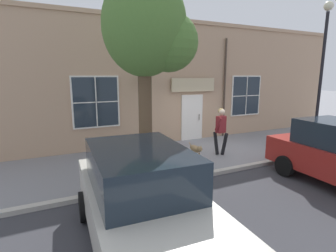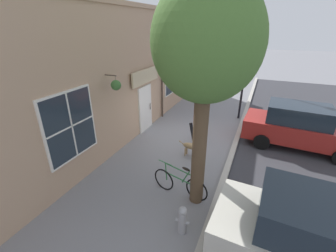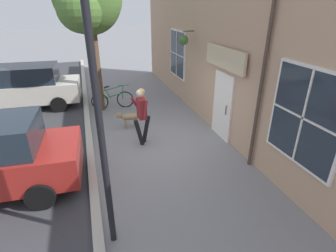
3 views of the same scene
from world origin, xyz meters
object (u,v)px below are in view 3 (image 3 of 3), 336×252
street_tree_by_curb (86,0)px  fire_hydrant (97,91)px  dog_on_leash (129,117)px  parked_car_nearest_curb (26,87)px  leaning_bicycle (113,99)px  pedestrian_walking (142,111)px  street_lamp (90,41)px

street_tree_by_curb → fire_hydrant: bearing=-92.2°
dog_on_leash → street_tree_by_curb: 4.30m
street_tree_by_curb → parked_car_nearest_curb: bearing=-24.5°
leaning_bicycle → fire_hydrant: (0.53, -1.24, 0.02)m
pedestrian_walking → street_lamp: street_lamp is taller
dog_on_leash → parked_car_nearest_curb: bearing=-42.3°
leaning_bicycle → parked_car_nearest_curb: bearing=-19.4°
street_lamp → fire_hydrant: (-0.28, -8.07, -3.15)m
pedestrian_walking → fire_hydrant: size_ratio=2.31×
parked_car_nearest_curb → leaning_bicycle: bearing=160.6°
street_tree_by_curb → leaning_bicycle: street_tree_by_curb is taller
street_lamp → fire_hydrant: 8.67m
leaning_bicycle → fire_hydrant: leaning_bicycle is taller
street_tree_by_curb → dog_on_leash: bearing=113.3°
street_tree_by_curb → street_lamp: size_ratio=1.01×
pedestrian_walking → dog_on_leash: bearing=-79.7°
street_tree_by_curb → fire_hydrant: 3.93m
dog_on_leash → fire_hydrant: bearing=-76.1°
pedestrian_walking → parked_car_nearest_curb: (3.87, -4.54, -0.20)m
dog_on_leash → leaning_bicycle: 2.15m
street_tree_by_curb → street_lamp: street_tree_by_curb is taller
leaning_bicycle → parked_car_nearest_curb: 3.58m
fire_hydrant → street_tree_by_curb: bearing=87.8°
dog_on_leash → street_tree_by_curb: size_ratio=0.19×
dog_on_leash → street_tree_by_curb: (0.88, -2.05, 3.67)m
dog_on_leash → street_lamp: size_ratio=0.19×
dog_on_leash → leaning_bicycle: leaning_bicycle is taller
street_tree_by_curb → leaning_bicycle: bearing=-172.1°
pedestrian_walking → dog_on_leash: 1.41m
pedestrian_walking → dog_on_leash: size_ratio=1.73×
dog_on_leash → street_tree_by_curb: bearing=-66.7°
dog_on_leash → street_lamp: street_lamp is taller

